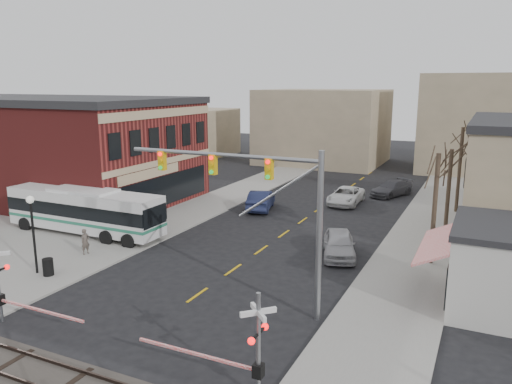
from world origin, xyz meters
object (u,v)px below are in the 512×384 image
car_d (391,188)px  rr_crossing_west (4,284)px  transit_bus (85,210)px  street_lamp (32,219)px  traffic_signal_mast (263,194)px  pedestrian_far (107,226)px  rr_crossing_east (247,345)px  car_a (339,244)px  car_b (261,200)px  pedestrian_near (85,242)px  car_c (346,196)px  trash_bin (48,267)px

car_d → rr_crossing_west: bearing=-83.6°
transit_bus → street_lamp: bearing=-66.0°
traffic_signal_mast → pedestrian_far: size_ratio=5.99×
rr_crossing_east → car_a: bearing=94.3°
transit_bus → car_b: size_ratio=2.43×
car_d → transit_bus: bearing=-104.4°
transit_bus → car_a: bearing=10.3°
pedestrian_near → transit_bus: bearing=54.6°
rr_crossing_west → car_c: rr_crossing_west is taller
rr_crossing_west → street_lamp: 6.28m
transit_bus → car_b: (8.55, 12.19, -0.97)m
rr_crossing_east → car_d: (-1.44, 34.91, -1.22)m
car_c → pedestrian_near: bearing=-119.1°
traffic_signal_mast → transit_bus: bearing=161.5°
traffic_signal_mast → pedestrian_near: 14.41m
traffic_signal_mast → street_lamp: bearing=-173.2°
transit_bus → car_c: (14.75, 17.39, -1.06)m
rr_crossing_west → car_d: 36.48m
rr_crossing_west → car_c: (7.82, 29.57, -1.21)m
rr_crossing_west → car_b: bearing=86.2°
rr_crossing_west → rr_crossing_east: same height
car_b → car_a: bearing=121.8°
street_lamp → car_d: size_ratio=0.89×
traffic_signal_mast → street_lamp: size_ratio=2.26×
trash_bin → car_b: 19.95m
traffic_signal_mast → rr_crossing_east: traffic_signal_mast is taller
rr_crossing_east → car_b: (-10.79, 24.51, -1.12)m
rr_crossing_west → pedestrian_near: 9.33m
car_d → pedestrian_near: pedestrian_near is taller
car_a → pedestrian_far: 16.21m
traffic_signal_mast → car_c: size_ratio=1.89×
rr_crossing_east → pedestrian_far: size_ratio=3.24×
transit_bus → rr_crossing_west: bearing=-60.3°
trash_bin → car_d: car_d is taller
transit_bus → pedestrian_near: (3.44, -3.58, -0.87)m
traffic_signal_mast → car_b: (-8.32, 17.85, -4.91)m
street_lamp → pedestrian_near: size_ratio=2.74×
car_a → car_b: (-9.61, 8.90, 0.02)m
rr_crossing_west → rr_crossing_east: 12.41m
street_lamp → trash_bin: bearing=1.4°
street_lamp → pedestrian_near: 4.42m
traffic_signal_mast → car_c: traffic_signal_mast is taller
street_lamp → car_c: (11.50, 24.68, -2.61)m
car_c → car_b: bearing=-140.8°
trash_bin → car_d: 32.88m
car_c → car_d: (3.16, 5.20, -0.02)m
car_b → car_d: car_b is taller
car_a → pedestrian_near: pedestrian_near is taller
car_b → transit_bus: bearing=39.6°
street_lamp → pedestrian_far: bearing=97.4°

